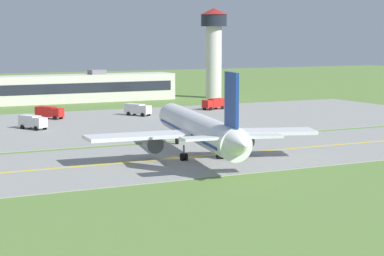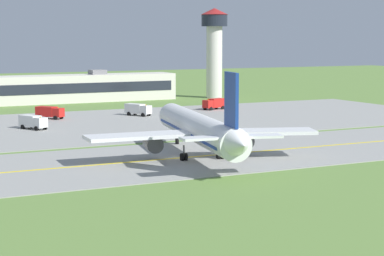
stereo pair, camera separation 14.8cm
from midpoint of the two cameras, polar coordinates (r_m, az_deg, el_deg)
ground_plane at (r=99.64m, az=-1.27°, el=-2.48°), size 500.00×500.00×0.00m
taxiway_strip at (r=99.63m, az=-1.27°, el=-2.45°), size 240.00×28.00×0.10m
apron_pad at (r=141.72m, az=-4.93°, el=0.42°), size 140.00×52.00×0.10m
taxiway_centreline at (r=99.62m, az=-1.27°, el=-2.42°), size 220.00×0.60×0.01m
airplane_lead at (r=99.42m, az=0.63°, el=-0.09°), size 32.14×39.37×12.70m
service_truck_baggage at (r=153.93m, az=-4.29°, el=1.52°), size 4.65×6.26×2.60m
service_truck_fuel at (r=150.45m, az=-11.22°, el=1.27°), size 5.26×6.02×2.60m
service_truck_catering at (r=134.01m, az=-12.50°, el=0.52°), size 4.30×6.32×2.60m
service_truck_pushback at (r=166.84m, az=1.82°, el=1.98°), size 6.34×3.75×2.60m
terminal_building at (r=187.73m, az=-11.45°, el=3.04°), size 69.12×9.09×8.27m
control_tower at (r=199.73m, az=1.81°, el=6.72°), size 7.60×7.60×24.77m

